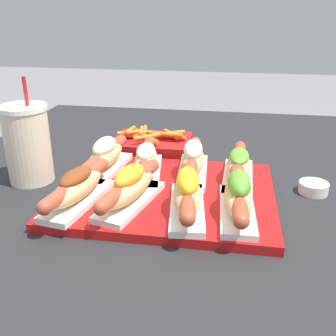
% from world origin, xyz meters
% --- Properties ---
extents(patio_table, '(1.15, 1.16, 0.70)m').
position_xyz_m(patio_table, '(0.00, 0.00, 0.35)').
color(patio_table, '#232326').
rests_on(patio_table, ground_plane).
extents(serving_tray, '(0.43, 0.34, 0.02)m').
position_xyz_m(serving_tray, '(-0.02, -0.14, 0.71)').
color(serving_tray, '#B71414').
rests_on(serving_tray, patio_table).
extents(hot_dog_0, '(0.09, 0.22, 0.07)m').
position_xyz_m(hot_dog_0, '(-0.18, -0.23, 0.75)').
color(hot_dog_0, white).
rests_on(hot_dog_0, serving_tray).
extents(hot_dog_1, '(0.10, 0.22, 0.08)m').
position_xyz_m(hot_dog_1, '(-0.08, -0.21, 0.75)').
color(hot_dog_1, white).
rests_on(hot_dog_1, serving_tray).
extents(hot_dog_2, '(0.08, 0.22, 0.08)m').
position_xyz_m(hot_dog_2, '(0.03, -0.22, 0.75)').
color(hot_dog_2, white).
rests_on(hot_dog_2, serving_tray).
extents(hot_dog_3, '(0.07, 0.22, 0.08)m').
position_xyz_m(hot_dog_3, '(0.12, -0.22, 0.75)').
color(hot_dog_3, white).
rests_on(hot_dog_3, serving_tray).
extents(hot_dog_4, '(0.08, 0.22, 0.08)m').
position_xyz_m(hot_dog_4, '(-0.17, -0.07, 0.75)').
color(hot_dog_4, white).
rests_on(hot_dog_4, serving_tray).
extents(hot_dog_5, '(0.08, 0.22, 0.07)m').
position_xyz_m(hot_dog_5, '(-0.08, -0.07, 0.75)').
color(hot_dog_5, white).
rests_on(hot_dog_5, serving_tray).
extents(hot_dog_6, '(0.07, 0.22, 0.08)m').
position_xyz_m(hot_dog_6, '(0.02, -0.06, 0.75)').
color(hot_dog_6, white).
rests_on(hot_dog_6, serving_tray).
extents(hot_dog_7, '(0.07, 0.22, 0.07)m').
position_xyz_m(hot_dog_7, '(0.12, -0.07, 0.75)').
color(hot_dog_7, white).
rests_on(hot_dog_7, serving_tray).
extents(sauce_bowl, '(0.06, 0.06, 0.02)m').
position_xyz_m(sauce_bowl, '(0.28, -0.07, 0.71)').
color(sauce_bowl, white).
rests_on(sauce_bowl, patio_table).
extents(drink_cup, '(0.10, 0.10, 0.23)m').
position_xyz_m(drink_cup, '(-0.33, -0.10, 0.79)').
color(drink_cup, beige).
rests_on(drink_cup, patio_table).
extents(fries_basket, '(0.20, 0.15, 0.06)m').
position_xyz_m(fries_basket, '(-0.11, 0.13, 0.72)').
color(fries_basket, '#B21919').
rests_on(fries_basket, patio_table).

